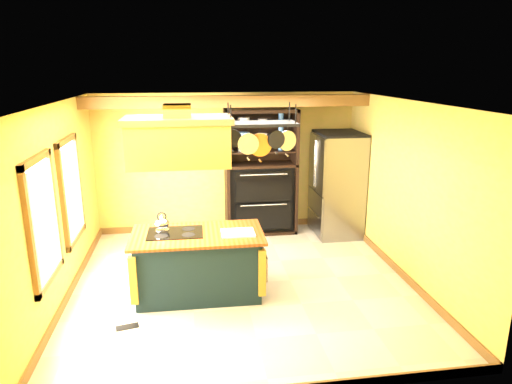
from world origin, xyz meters
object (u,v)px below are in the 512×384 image
object	(u,v)px
pot_rack	(261,132)
hutch	(261,186)
refrigerator	(337,186)
range_hood	(179,140)
kitchen_island	(198,263)

from	to	relation	value
pot_rack	hutch	size ratio (longest dim) A/B	0.42
refrigerator	hutch	xyz separation A→B (m)	(-1.43, 0.34, -0.03)
range_hood	hutch	size ratio (longest dim) A/B	0.58
range_hood	pot_rack	world-z (taller)	same
range_hood	refrigerator	size ratio (longest dim) A/B	0.72
kitchen_island	range_hood	xyz separation A→B (m)	(-0.20, -0.00, 1.77)
hutch	range_hood	bearing A→B (deg)	-121.22
refrigerator	range_hood	bearing A→B (deg)	-144.07
kitchen_island	range_hood	distance (m)	1.78
pot_rack	range_hood	bearing A→B (deg)	-179.44
pot_rack	refrigerator	size ratio (longest dim) A/B	0.52
range_hood	kitchen_island	bearing A→B (deg)	0.22
range_hood	pot_rack	bearing A→B (deg)	0.56
kitchen_island	range_hood	world-z (taller)	range_hood
pot_rack	refrigerator	distance (m)	3.09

